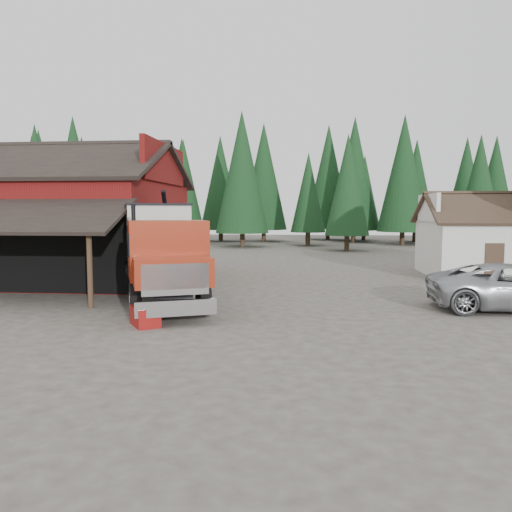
{
  "coord_description": "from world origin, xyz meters",
  "views": [
    {
      "loc": [
        2.24,
        -15.35,
        3.56
      ],
      "look_at": [
        0.33,
        4.06,
        1.8
      ],
      "focal_mm": 35.0,
      "sensor_mm": 36.0,
      "label": 1
    }
  ],
  "objects": [
    {
      "name": "ground",
      "position": [
        0.0,
        0.0,
        0.0
      ],
      "size": [
        120.0,
        120.0,
        0.0
      ],
      "primitive_type": "plane",
      "color": "#453E36",
      "rests_on": "ground"
    },
    {
      "name": "red_barn",
      "position": [
        -11.0,
        9.9,
        2.69
      ],
      "size": [
        12.8,
        13.63,
        7.18
      ],
      "color": "maroon",
      "rests_on": "ground"
    },
    {
      "name": "farmhouse",
      "position": [
        13.0,
        13.0,
        1.67
      ],
      "size": [
        8.6,
        6.42,
        4.65
      ],
      "color": "silver",
      "rests_on": "ground"
    },
    {
      "name": "conifer_backdrop",
      "position": [
        0.0,
        42.0,
        0.0
      ],
      "size": [
        76.0,
        16.0,
        16.0
      ],
      "primitive_type": null,
      "color": "#10321B",
      "rests_on": "ground"
    },
    {
      "name": "near_pine_a",
      "position": [
        -22.0,
        28.0,
        6.39
      ],
      "size": [
        4.4,
        4.4,
        11.4
      ],
      "color": "#382619",
      "rests_on": "ground"
    },
    {
      "name": "near_pine_b",
      "position": [
        6.0,
        30.0,
        5.89
      ],
      "size": [
        3.96,
        3.96,
        10.4
      ],
      "color": "#382619",
      "rests_on": "ground"
    },
    {
      "name": "near_pine_d",
      "position": [
        -4.0,
        34.0,
        7.39
      ],
      "size": [
        5.28,
        5.28,
        13.4
      ],
      "color": "#382619",
      "rests_on": "ground"
    },
    {
      "name": "feed_truck",
      "position": [
        -3.5,
        4.03,
        2.1
      ],
      "size": [
        6.12,
        10.22,
        4.49
      ],
      "rotation": [
        0.0,
        0.0,
        0.38
      ],
      "color": "black",
      "rests_on": "ground"
    },
    {
      "name": "equip_box",
      "position": [
        -2.68,
        -0.5,
        0.3
      ],
      "size": [
        1.19,
        1.3,
        0.6
      ],
      "primitive_type": "cube",
      "rotation": [
        0.0,
        0.0,
        0.58
      ],
      "color": "maroon",
      "rests_on": "ground"
    }
  ]
}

